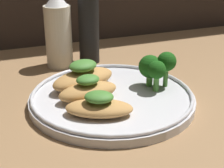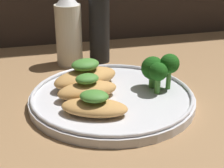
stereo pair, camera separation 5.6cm
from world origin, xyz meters
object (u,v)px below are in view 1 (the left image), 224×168
plate (112,97)px  broccoli_bunch (157,67)px  sauce_bottle (58,32)px  pepper_grinder (89,21)px

plate → broccoli_bunch: (8.22, 0.24, 4.20)cm
sauce_bottle → pepper_grinder: size_ratio=0.80×
plate → broccoli_bunch: bearing=1.7°
sauce_bottle → pepper_grinder: (6.59, 0.00, 1.56)cm
sauce_bottle → pepper_grinder: bearing=0.0°
sauce_bottle → broccoli_bunch: bearing=-59.2°
broccoli_bunch → pepper_grinder: size_ratio=0.32×
broccoli_bunch → sauce_bottle: bearing=120.8°
broccoli_bunch → pepper_grinder: (-5.45, 20.24, 3.79)cm
broccoli_bunch → sauce_bottle: 23.66cm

